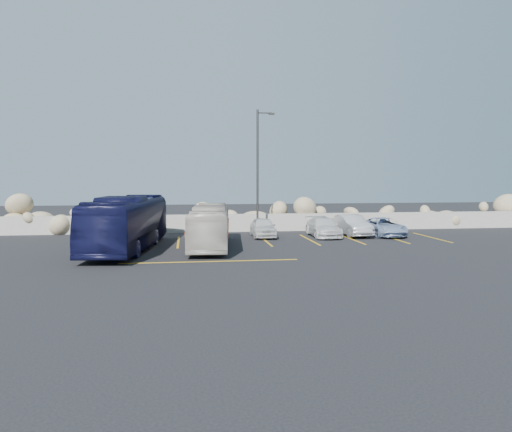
{
  "coord_description": "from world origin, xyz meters",
  "views": [
    {
      "loc": [
        -2.01,
        -22.01,
        3.86
      ],
      "look_at": [
        1.63,
        4.0,
        1.72
      ],
      "focal_mm": 35.0,
      "sensor_mm": 36.0,
      "label": 1
    }
  ],
  "objects": [
    {
      "name": "vintage_bus",
      "position": [
        -0.77,
        4.59,
        1.14
      ],
      "size": [
        2.64,
        8.3,
        2.27
      ],
      "primitive_type": "imported",
      "rotation": [
        0.0,
        0.0,
        -0.09
      ],
      "color": "#B8B2A6",
      "rests_on": "ground"
    },
    {
      "name": "lamppost",
      "position": [
        2.56,
        9.5,
        4.3
      ],
      "size": [
        1.14,
        0.18,
        8.0
      ],
      "color": "#2F2C2A",
      "rests_on": "ground"
    },
    {
      "name": "car_b",
      "position": [
        8.47,
        8.62,
        0.66
      ],
      "size": [
        1.66,
        4.09,
        1.32
      ],
      "primitive_type": "imported",
      "rotation": [
        0.0,
        0.0,
        0.07
      ],
      "color": "#A0A0A4",
      "rests_on": "ground"
    },
    {
      "name": "car_c",
      "position": [
        6.54,
        8.42,
        0.59
      ],
      "size": [
        1.74,
        4.12,
        1.19
      ],
      "primitive_type": "imported",
      "rotation": [
        0.0,
        0.0,
        -0.02
      ],
      "color": "silver",
      "rests_on": "ground"
    },
    {
      "name": "tour_coach",
      "position": [
        -5.05,
        4.35,
        1.4
      ],
      "size": [
        3.63,
        10.29,
        2.8
      ],
      "primitive_type": "imported",
      "rotation": [
        0.0,
        0.0,
        -0.13
      ],
      "color": "black",
      "rests_on": "ground"
    },
    {
      "name": "parking_lines",
      "position": [
        4.64,
        5.57,
        0.01
      ],
      "size": [
        18.16,
        9.36,
        0.01
      ],
      "color": "#C49217",
      "rests_on": "ground"
    },
    {
      "name": "riprap_pile",
      "position": [
        0.0,
        13.2,
        1.3
      ],
      "size": [
        54.0,
        2.8,
        2.6
      ],
      "primitive_type": null,
      "color": "#9B8965",
      "rests_on": "ground"
    },
    {
      "name": "car_d",
      "position": [
        10.52,
        8.31,
        0.57
      ],
      "size": [
        1.93,
        4.14,
        1.15
      ],
      "primitive_type": "imported",
      "rotation": [
        0.0,
        0.0,
        -0.01
      ],
      "color": "#7F93B5",
      "rests_on": "ground"
    },
    {
      "name": "car_a",
      "position": [
        2.74,
        8.76,
        0.61
      ],
      "size": [
        1.53,
        3.62,
        1.22
      ],
      "primitive_type": "imported",
      "rotation": [
        0.0,
        0.0,
        -0.03
      ],
      "color": "silver",
      "rests_on": "ground"
    },
    {
      "name": "seawall",
      "position": [
        0.0,
        12.0,
        0.6
      ],
      "size": [
        60.0,
        0.4,
        1.2
      ],
      "primitive_type": "cube",
      "color": "gray",
      "rests_on": "ground"
    },
    {
      "name": "ground",
      "position": [
        0.0,
        0.0,
        0.0
      ],
      "size": [
        90.0,
        90.0,
        0.0
      ],
      "primitive_type": "plane",
      "color": "black",
      "rests_on": "ground"
    }
  ]
}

